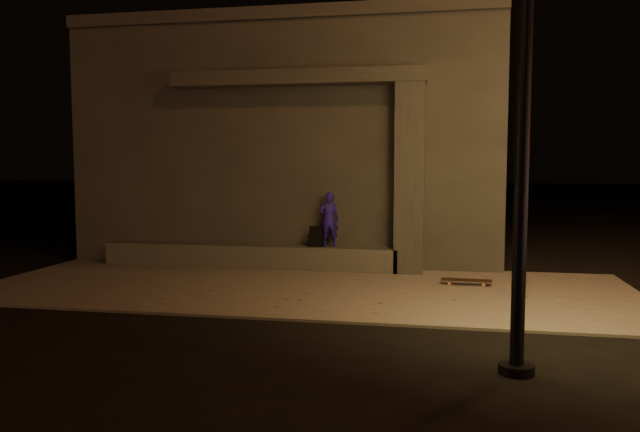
% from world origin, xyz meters
% --- Properties ---
extents(ground, '(120.00, 120.00, 0.00)m').
position_xyz_m(ground, '(0.00, 0.00, 0.00)').
color(ground, black).
rests_on(ground, ground).
extents(sidewalk, '(11.00, 4.40, 0.04)m').
position_xyz_m(sidewalk, '(0.00, 2.00, 0.02)').
color(sidewalk, '#646058').
rests_on(sidewalk, ground).
extents(building, '(9.00, 5.10, 5.22)m').
position_xyz_m(building, '(-1.00, 6.49, 2.61)').
color(building, '#3A3735').
rests_on(building, ground).
extents(ledge, '(6.00, 0.55, 0.45)m').
position_xyz_m(ledge, '(-1.50, 3.75, 0.27)').
color(ledge, '#514E49').
rests_on(ledge, sidewalk).
extents(column, '(0.55, 0.55, 3.60)m').
position_xyz_m(column, '(1.70, 3.75, 1.84)').
color(column, '#3A3735').
rests_on(column, sidewalk).
extents(canopy, '(5.00, 0.70, 0.28)m').
position_xyz_m(canopy, '(-0.50, 3.80, 3.78)').
color(canopy, '#3A3735').
rests_on(canopy, column).
extents(skateboarder, '(0.45, 0.35, 1.08)m').
position_xyz_m(skateboarder, '(0.14, 3.75, 1.03)').
color(skateboarder, '#26189C').
rests_on(skateboarder, ledge).
extents(backpack, '(0.32, 0.24, 0.41)m').
position_xyz_m(backpack, '(-0.11, 3.75, 0.63)').
color(backpack, black).
rests_on(backpack, ledge).
extents(skateboard, '(0.86, 0.26, 0.09)m').
position_xyz_m(skateboard, '(2.75, 2.65, 0.12)').
color(skateboard, black).
rests_on(skateboard, sidewalk).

